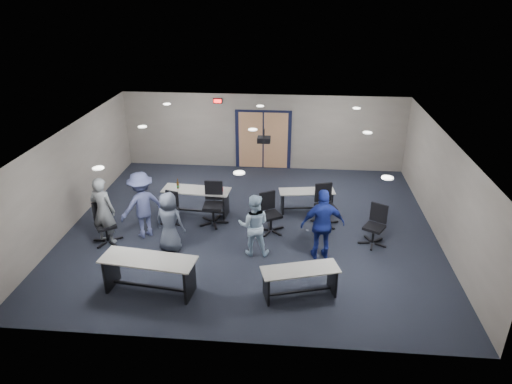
# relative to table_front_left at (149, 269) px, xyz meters

# --- Properties ---
(floor) EXTENTS (10.00, 10.00, 0.00)m
(floor) POSITION_rel_table_front_left_xyz_m (1.93, 3.08, -0.57)
(floor) COLOR black
(floor) RESTS_ON ground
(back_wall) EXTENTS (10.00, 0.04, 2.70)m
(back_wall) POSITION_rel_table_front_left_xyz_m (1.93, 7.58, 0.78)
(back_wall) COLOR slate
(back_wall) RESTS_ON floor
(front_wall) EXTENTS (10.00, 0.04, 2.70)m
(front_wall) POSITION_rel_table_front_left_xyz_m (1.93, -1.42, 0.78)
(front_wall) COLOR slate
(front_wall) RESTS_ON floor
(left_wall) EXTENTS (0.04, 9.00, 2.70)m
(left_wall) POSITION_rel_table_front_left_xyz_m (-3.07, 3.08, 0.78)
(left_wall) COLOR slate
(left_wall) RESTS_ON floor
(right_wall) EXTENTS (0.04, 9.00, 2.70)m
(right_wall) POSITION_rel_table_front_left_xyz_m (6.93, 3.08, 0.78)
(right_wall) COLOR slate
(right_wall) RESTS_ON floor
(ceiling) EXTENTS (10.00, 9.00, 0.04)m
(ceiling) POSITION_rel_table_front_left_xyz_m (1.93, 3.08, 2.13)
(ceiling) COLOR white
(ceiling) RESTS_ON back_wall
(double_door) EXTENTS (2.00, 0.07, 2.20)m
(double_door) POSITION_rel_table_front_left_xyz_m (1.93, 7.54, 0.48)
(double_door) COLOR black
(double_door) RESTS_ON back_wall
(exit_sign) EXTENTS (0.32, 0.07, 0.18)m
(exit_sign) POSITION_rel_table_front_left_xyz_m (0.33, 7.52, 1.88)
(exit_sign) COLOR black
(exit_sign) RESTS_ON back_wall
(ceiling_projector) EXTENTS (0.35, 0.32, 0.37)m
(ceiling_projector) POSITION_rel_table_front_left_xyz_m (2.23, 3.58, 1.83)
(ceiling_projector) COLOR black
(ceiling_projector) RESTS_ON ceiling
(ceiling_can_lights) EXTENTS (6.24, 5.74, 0.02)m
(ceiling_can_lights) POSITION_rel_table_front_left_xyz_m (1.93, 3.33, 2.10)
(ceiling_can_lights) COLOR white
(ceiling_can_lights) RESTS_ON ceiling
(table_front_left) EXTENTS (2.14, 0.94, 0.84)m
(table_front_left) POSITION_rel_table_front_left_xyz_m (0.00, 0.00, 0.00)
(table_front_left) COLOR #A6A49D
(table_front_left) RESTS_ON floor
(table_front_right) EXTENTS (1.76, 1.00, 0.68)m
(table_front_right) POSITION_rel_table_front_left_xyz_m (3.27, 0.13, -0.11)
(table_front_right) COLOR #A6A49D
(table_front_right) RESTS_ON floor
(table_back_left) EXTENTS (2.00, 0.80, 1.08)m
(table_back_left) POSITION_rel_table_front_left_xyz_m (0.27, 3.71, -0.02)
(table_back_left) COLOR #A6A49D
(table_back_left) RESTS_ON floor
(table_back_right) EXTENTS (1.68, 0.77, 0.66)m
(table_back_right) POSITION_rel_table_front_left_xyz_m (3.47, 4.20, -0.13)
(table_back_right) COLOR #A6A49D
(table_back_right) RESTS_ON floor
(chair_back_a) EXTENTS (0.75, 0.75, 0.95)m
(chair_back_a) POSITION_rel_table_front_left_xyz_m (-0.37, 3.03, -0.10)
(chair_back_a) COLOR black
(chair_back_a) RESTS_ON floor
(chair_back_b) EXTENTS (0.78, 0.78, 1.20)m
(chair_back_b) POSITION_rel_table_front_left_xyz_m (0.85, 3.18, 0.03)
(chair_back_b) COLOR black
(chair_back_b) RESTS_ON floor
(chair_back_c) EXTENTS (0.95, 0.95, 1.10)m
(chair_back_c) POSITION_rel_table_front_left_xyz_m (2.49, 2.87, -0.02)
(chair_back_c) COLOR black
(chair_back_c) RESTS_ON floor
(chair_back_d) EXTENTS (0.93, 0.93, 1.17)m
(chair_back_d) POSITION_rel_table_front_left_xyz_m (3.98, 3.40, 0.01)
(chair_back_d) COLOR black
(chair_back_d) RESTS_ON floor
(chair_loose_left) EXTENTS (0.97, 0.97, 1.11)m
(chair_loose_left) POSITION_rel_table_front_left_xyz_m (-1.75, 1.92, -0.02)
(chair_loose_left) COLOR black
(chair_loose_left) RESTS_ON floor
(chair_loose_right) EXTENTS (0.93, 0.93, 1.08)m
(chair_loose_right) POSITION_rel_table_front_left_xyz_m (5.17, 2.44, -0.03)
(chair_loose_right) COLOR black
(chair_loose_right) RESTS_ON floor
(person_gray) EXTENTS (0.74, 0.56, 1.83)m
(person_gray) POSITION_rel_table_front_left_xyz_m (-1.77, 1.96, 0.34)
(person_gray) COLOR gray
(person_gray) RESTS_ON floor
(person_plaid) EXTENTS (0.87, 0.67, 1.58)m
(person_plaid) POSITION_rel_table_front_left_xyz_m (0.01, 1.75, 0.21)
(person_plaid) COLOR #4C5568
(person_plaid) RESTS_ON floor
(person_lightblue) EXTENTS (0.80, 0.63, 1.61)m
(person_lightblue) POSITION_rel_table_front_left_xyz_m (2.13, 1.74, 0.23)
(person_lightblue) COLOR #B9D9F5
(person_lightblue) RESTS_ON floor
(person_navy) EXTENTS (1.13, 0.63, 1.83)m
(person_navy) POSITION_rel_table_front_left_xyz_m (3.80, 1.72, 0.34)
(person_navy) COLOR navy
(person_navy) RESTS_ON floor
(person_back) EXTENTS (1.34, 1.29, 1.83)m
(person_back) POSITION_rel_table_front_left_xyz_m (-0.88, 2.37, 0.34)
(person_back) COLOR #474F80
(person_back) RESTS_ON floor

